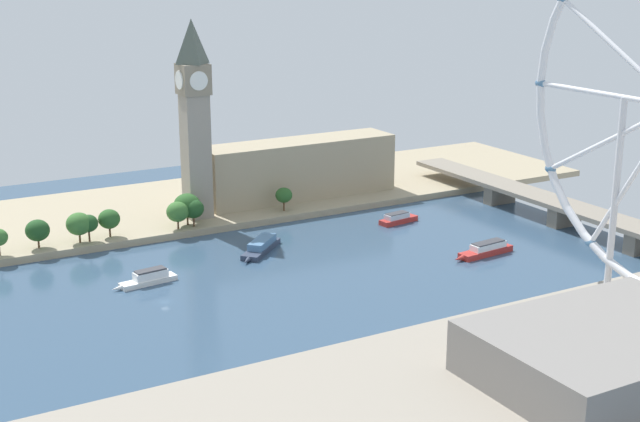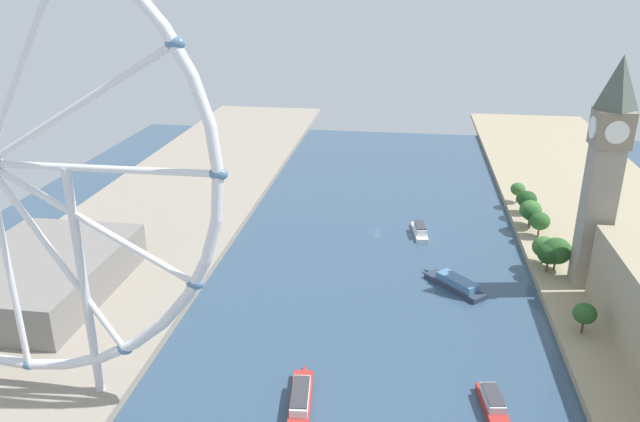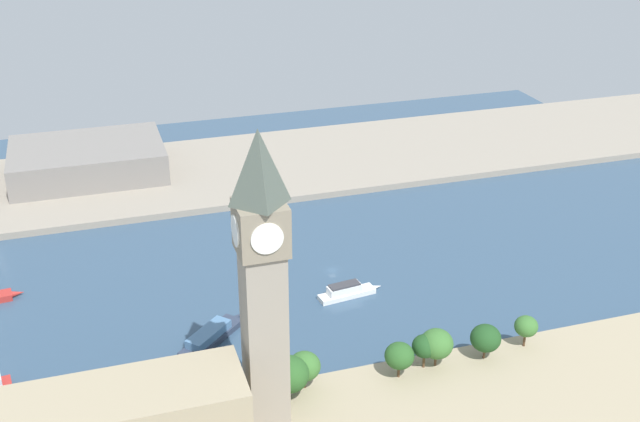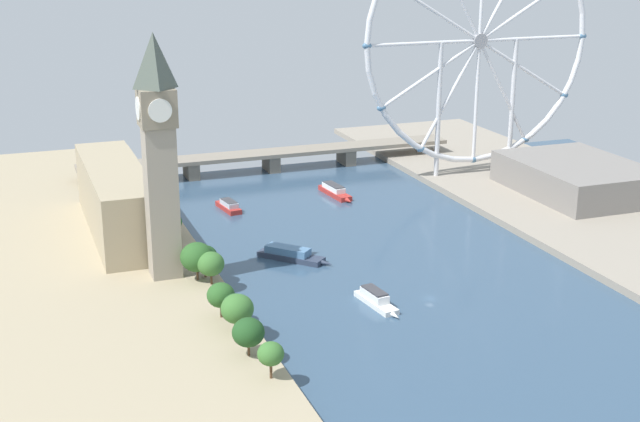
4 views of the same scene
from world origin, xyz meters
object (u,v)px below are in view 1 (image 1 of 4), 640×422
at_px(river_bridge, 565,208).
at_px(tour_boat_3, 485,250).
at_px(clock_tower, 195,116).
at_px(tour_boat_0, 261,247).
at_px(tour_boat_2, 148,278).
at_px(riverside_hall, 610,353).
at_px(parliament_block, 299,169).
at_px(tour_boat_1, 399,219).

bearing_deg(river_bridge, tour_boat_3, -75.35).
relative_size(clock_tower, tour_boat_0, 3.34).
distance_m(river_bridge, tour_boat_2, 185.60).
xyz_separation_m(clock_tower, tour_boat_0, (49.80, 6.79, -46.04)).
xyz_separation_m(clock_tower, river_bridge, (82.98, 139.32, -40.09)).
distance_m(riverside_hall, tour_boat_0, 157.57).
xyz_separation_m(parliament_block, tour_boat_3, (106.94, 27.01, -14.56)).
bearing_deg(tour_boat_0, clock_tower, -125.30).
bearing_deg(tour_boat_0, riverside_hall, 58.46).
bearing_deg(riverside_hall, clock_tower, -169.39).
bearing_deg(tour_boat_1, tour_boat_3, -93.06).
height_order(riverside_hall, tour_boat_0, riverside_hall).
distance_m(riverside_hall, tour_boat_3, 115.53).
relative_size(riverside_hall, tour_boat_1, 3.22).
height_order(tour_boat_2, tour_boat_3, tour_boat_2).
bearing_deg(tour_boat_0, tour_boat_3, 104.72).
bearing_deg(parliament_block, river_bridge, 42.16).
height_order(riverside_hall, river_bridge, riverside_hall).
distance_m(river_bridge, tour_boat_0, 136.75).
distance_m(riverside_hall, river_bridge, 157.69).
bearing_deg(clock_tower, tour_boat_2, -35.57).
distance_m(parliament_block, tour_boat_2, 125.02).
relative_size(parliament_block, tour_boat_1, 4.30).
distance_m(clock_tower, tour_boat_0, 68.16).
xyz_separation_m(tour_boat_1, tour_boat_3, (54.29, 4.73, 0.21)).
relative_size(riverside_hall, river_bridge, 0.36).
bearing_deg(tour_boat_2, river_bridge, 166.63).
bearing_deg(parliament_block, clock_tower, -80.63).
relative_size(riverside_hall, tour_boat_0, 2.76).
height_order(clock_tower, tour_boat_0, clock_tower).
distance_m(riverside_hall, tour_boat_2, 163.91).
bearing_deg(clock_tower, river_bridge, 59.22).
distance_m(riverside_hall, tour_boat_1, 165.63).
bearing_deg(riverside_hall, tour_boat_2, -149.40).
height_order(parliament_block, tour_boat_1, parliament_block).
relative_size(parliament_block, riverside_hall, 1.34).
height_order(tour_boat_0, tour_boat_3, tour_boat_3).
distance_m(clock_tower, tour_boat_2, 90.16).
bearing_deg(tour_boat_0, parliament_block, -172.79).
xyz_separation_m(riverside_hall, tour_boat_1, (-160.54, 39.89, -8.47)).
height_order(parliament_block, riverside_hall, parliament_block).
height_order(parliament_block, tour_boat_2, parliament_block).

